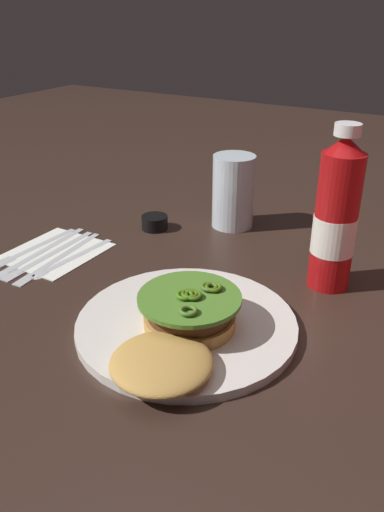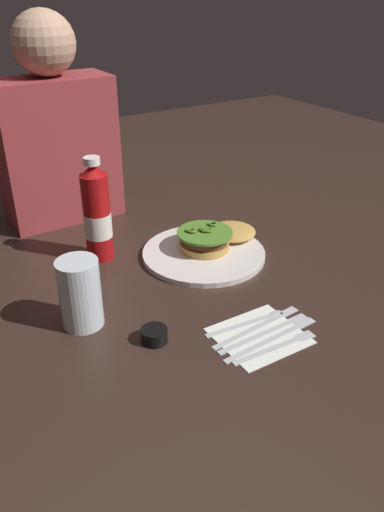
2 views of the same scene
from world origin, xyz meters
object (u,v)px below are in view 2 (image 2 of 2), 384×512
Objects in this scene: dinner_plate at (204,253)px; butter_knife at (270,329)px; condiment_cup at (154,335)px; steak_knife at (277,335)px; napkin at (259,336)px; fork_utensil at (282,344)px; diner_person at (55,133)px; spoon_utensil at (257,319)px; burger_sandwich at (215,237)px; water_glass at (80,293)px; table_knife at (262,323)px; ketchup_bottle at (97,215)px.

dinner_plate reaches higher than butter_knife.
steak_knife is (0.20, -0.11, -0.01)m from condiment_cup.
dinner_plate is 0.33m from napkin.
diner_person is (-0.13, 0.77, 0.23)m from fork_utensil.
butter_knife is 0.04m from spoon_utensil.
spoon_utensil is (0.00, 0.06, 0.00)m from steak_knife.
water_glass is at bearing -163.21° from burger_sandwich.
steak_knife is at bearing -91.86° from spoon_utensil.
napkin is 0.05m from fork_utensil.
table_knife is (0.01, 0.07, 0.00)m from fork_utensil.
table_knife is (0.03, 0.02, 0.00)m from napkin.
burger_sandwich reaches higher than table_knife.
butter_knife is 0.77m from diner_person.
spoon_utensil is 0.33× the size of diner_person.
burger_sandwich is 0.39m from condiment_cup.
water_glass is 0.37m from butter_knife.
water_glass reaches higher than napkin.
burger_sandwich is at bearing 73.36° from fork_utensil.
fork_utensil is 0.07m from table_knife.
ketchup_bottle is 0.37m from condiment_cup.
ketchup_bottle is 4.97× the size of condiment_cup.
ketchup_bottle is (-0.21, 0.13, 0.10)m from dinner_plate.
water_glass reaches higher than table_knife.
condiment_cup is at bearing 160.58° from table_knife.
burger_sandwich is 0.37m from steak_knife.
steak_knife and butter_knife have the same top height.
napkin is (0.13, -0.45, -0.11)m from ketchup_bottle.
burger_sandwich reaches higher than condiment_cup.
dinner_plate is 1.37× the size of table_knife.
diner_person reaches higher than butter_knife.
condiment_cup is at bearing -97.45° from ketchup_bottle.
table_knife is 0.02m from spoon_utensil.
fork_utensil is at bearing -106.64° from burger_sandwich.
condiment_cup is 0.32× the size of napkin.
water_glass is at bearing 137.15° from fork_utensil.
table_knife is at bearing -95.59° from spoon_utensil.
burger_sandwich is 4.47× the size of condiment_cup.
dinner_plate is at bearing 16.22° from water_glass.
table_knife is (0.29, -0.19, -0.06)m from water_glass.
ketchup_bottle is 0.45m from spoon_utensil.
burger_sandwich is at bearing 21.14° from dinner_plate.
burger_sandwich is 0.36m from napkin.
steak_knife is (-0.06, -0.34, -0.00)m from dinner_plate.
water_glass is 0.16m from condiment_cup.
napkin is 0.73× the size of table_knife.
butter_knife is 0.99× the size of table_knife.
water_glass is 0.35m from table_knife.
ketchup_bottle is at bearing 110.92° from spoon_utensil.
condiment_cup is 0.23m from steak_knife.
butter_knife is (0.20, -0.09, -0.01)m from condiment_cup.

